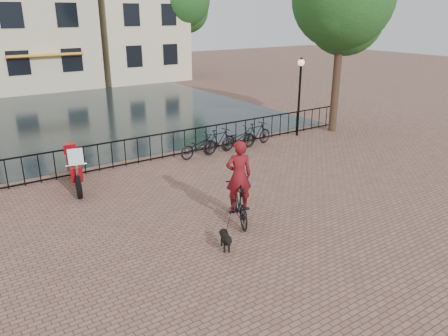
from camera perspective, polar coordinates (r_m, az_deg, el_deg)
ground at (r=10.78m, az=9.13°, el=-10.51°), size 100.00×100.00×0.00m
canal_water at (r=25.42m, az=-18.51°, el=6.46°), size 20.00×20.00×0.00m
railing at (r=16.79m, az=-9.63°, el=2.53°), size 20.00×0.05×1.02m
canal_house_mid at (r=37.34m, az=-24.63°, el=18.82°), size 8.00×9.50×11.80m
tree_far_right at (r=38.45m, az=-5.64°, el=21.05°), size 4.76×4.76×8.76m
lamp_post at (r=20.04m, az=9.89°, el=10.79°), size 0.30×0.30×3.45m
cyclist at (r=11.59m, az=1.92°, el=-2.45°), size 1.24×2.01×2.67m
dog at (r=10.57m, az=0.18°, el=-9.32°), size 0.51×0.78×0.50m
motorcycle at (r=14.67m, az=-19.03°, el=0.48°), size 0.93×2.35×1.64m
parked_bike_0 at (r=17.08m, az=-3.28°, el=2.89°), size 1.76×0.75×0.90m
parked_bike_1 at (r=17.55m, az=-0.62°, el=3.55°), size 1.71×0.67×1.00m
parked_bike_2 at (r=18.09m, az=1.89°, el=3.87°), size 1.72×0.61×0.90m
parked_bike_3 at (r=18.63m, az=4.27°, el=4.45°), size 1.71×0.70×1.00m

